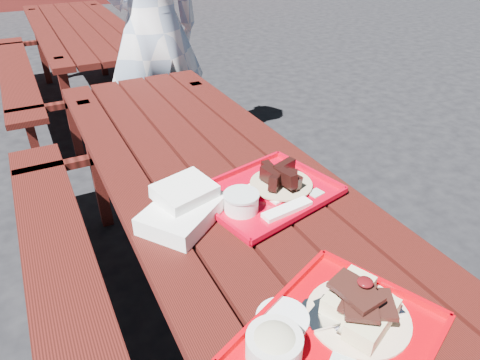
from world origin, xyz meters
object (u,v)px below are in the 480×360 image
(picnic_table_near, at_px, (222,220))
(far_tray, at_px, (266,192))
(near_tray, at_px, (331,330))
(picnic_table_far, at_px, (84,47))
(person, at_px, (152,29))

(picnic_table_near, distance_m, far_tray, 0.29)
(near_tray, bearing_deg, picnic_table_far, 88.72)
(picnic_table_near, bearing_deg, person, 80.96)
(picnic_table_near, height_order, far_tray, far_tray)
(picnic_table_near, xyz_separation_m, picnic_table_far, (0.00, 2.80, 0.00))
(near_tray, height_order, person, person)
(person, bearing_deg, picnic_table_far, -90.84)
(far_tray, bearing_deg, picnic_table_near, 112.46)
(picnic_table_far, xyz_separation_m, near_tray, (-0.08, -3.53, 0.22))
(picnic_table_far, relative_size, person, 1.26)
(near_tray, relative_size, person, 0.28)
(near_tray, relative_size, far_tray, 1.09)
(picnic_table_near, relative_size, near_tray, 4.51)
(picnic_table_near, bearing_deg, near_tray, -96.21)
(picnic_table_near, bearing_deg, far_tray, -67.54)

